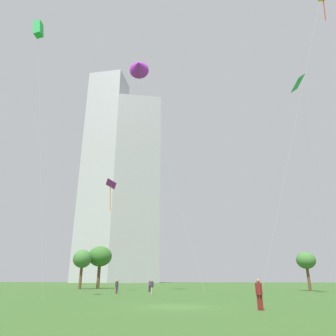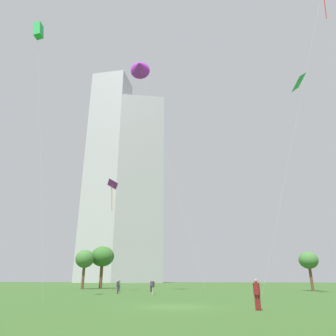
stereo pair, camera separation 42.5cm
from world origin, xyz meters
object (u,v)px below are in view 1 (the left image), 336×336
Objects in this scene: kite_flying_1 at (111,187)px; person_standing_4 at (117,284)px; person_standing_0 at (152,286)px; kite_flying_2 at (298,85)px; person_standing_1 at (150,285)px; distant_highrise_1 at (136,184)px; park_tree_0 at (82,259)px; park_tree_1 at (100,257)px; person_standing_2 at (117,286)px; park_tree_2 at (306,261)px; distant_highrise_0 at (103,169)px; kite_flying_3 at (139,66)px; kite_flying_0 at (38,29)px; person_standing_3 at (259,292)px.

person_standing_4 is at bearing 58.03° from kite_flying_1.
person_standing_0 is 0.06× the size of kite_flying_2.
person_standing_4 is 0.10× the size of kite_flying_1.
distant_highrise_1 reaches higher than person_standing_1.
park_tree_1 is (2.22, 3.01, 0.60)m from park_tree_0.
person_standing_2 is at bearing -75.50° from person_standing_4.
park_tree_2 is (37.44, -3.50, -0.72)m from park_tree_0.
person_standing_2 is (-4.55, 0.71, 0.01)m from person_standing_0.
kite_flying_1 is at bearing -66.55° from distant_highrise_0.
kite_flying_3 reaches higher than park_tree_2.
kite_flying_1 is at bearing 135.38° from kite_flying_3.
person_standing_1 is 0.28× the size of park_tree_2.
park_tree_1 is at bearing 144.21° from person_standing_1.
kite_flying_1 is (-6.09, -1.41, 14.19)m from person_standing_1.
person_standing_0 is at bearing -46.19° from park_tree_0.
person_standing_4 is at bearing -141.36° from person_standing_0.
kite_flying_0 is (-8.13, -22.18, 25.23)m from person_standing_1.
person_standing_3 is at bearing -8.79° from kite_flying_0.
kite_flying_0 is 23.61m from kite_flying_1.
kite_flying_0 is at bearing -113.22° from kite_flying_3.
person_standing_4 is 33.25m from kite_flying_3.
person_standing_4 is (-4.85, 0.57, 0.07)m from person_standing_1.
kite_flying_0 is at bearing 172.25° from person_standing_3.
person_standing_0 is 7.00m from person_standing_1.
kite_flying_3 is at bearing -105.33° from person_standing_0.
park_tree_2 is at bearing -10.46° from park_tree_1.
person_standing_4 is 0.06× the size of kite_flying_2.
person_standing_0 is 119.42m from distant_highrise_1.
distant_highrise_1 is (-12.34, 90.12, 41.79)m from park_tree_0.
distant_highrise_0 reaches higher than person_standing_3.
distant_highrise_0 is (-37.74, 99.32, 39.68)m from kite_flying_1.
person_standing_0 is 0.21× the size of park_tree_1.
person_standing_4 is 111.43m from distant_highrise_1.
distant_highrise_0 is at bearing 108.53° from park_tree_0.
person_standing_0 is 20.79m from person_standing_3.
kite_flying_1 is at bearing -156.29° from person_standing_1.
kite_flying_0 is at bearing -95.61° from kite_flying_1.
park_tree_2 is 114.24m from distant_highrise_1.
kite_flying_1 is 19.45m from kite_flying_3.
kite_flying_0 is 4.05× the size of park_tree_0.
person_standing_3 is 0.26× the size of park_tree_0.
person_standing_3 is 138.39m from distant_highrise_1.
person_standing_1 is at bearing -7.82° from person_standing_4.
kite_flying_0 is at bearing -97.10° from distant_highrise_1.
park_tree_2 is at bearing 70.26° from person_standing_3.
kite_flying_1 reaches higher than person_standing_1.
park_tree_2 is 0.05× the size of distant_highrise_0.
person_standing_3 is 30.41m from person_standing_4.
distant_highrise_0 reaches higher than kite_flying_1.
person_standing_1 is at bearing 13.02° from kite_flying_1.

